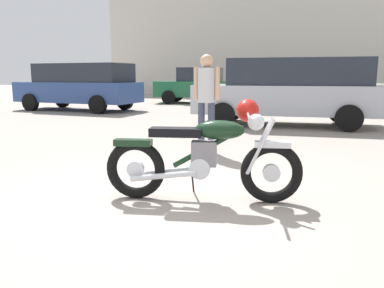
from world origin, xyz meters
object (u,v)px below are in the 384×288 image
Objects in this scene: silver_sedan_mid at (289,90)px; bystander at (207,93)px; blue_hatchback_right at (80,85)px; vintage_motorcycle at (208,155)px; dark_sedan_left at (324,88)px; white_estate_far at (200,85)px.

bystander is at bearing 72.02° from silver_sedan_mid.
silver_sedan_mid is (1.14, 4.17, -0.08)m from bystander.
blue_hatchback_right is at bearing -130.51° from bystander.
bystander is 9.25m from blue_hatchback_right.
bystander is at bearing 140.72° from blue_hatchback_right.
silver_sedan_mid is at bearing 75.47° from vintage_motorcycle.
white_estate_far is (-5.52, 2.25, 0.00)m from dark_sedan_left.
bystander reaches higher than vintage_motorcycle.
dark_sedan_left is 0.90× the size of silver_sedan_mid.
bystander is at bearing 99.83° from white_estate_far.
vintage_motorcycle is 6.72m from silver_sedan_mid.
blue_hatchback_right is 1.11× the size of white_estate_far.
bystander is 0.38× the size of white_estate_far.
vintage_motorcycle is 11.58m from blue_hatchback_right.
dark_sedan_left reaches higher than bystander.
bystander is 9.52m from dark_sedan_left.
silver_sedan_mid is (0.45, 6.69, 0.45)m from vintage_motorcycle.
vintage_motorcycle is 0.47× the size of white_estate_far.
dark_sedan_left is at bearing -103.81° from silver_sedan_mid.
blue_hatchback_right is (-6.63, 6.45, -0.08)m from bystander.
vintage_motorcycle is 11.89m from dark_sedan_left.
silver_sedan_mid is at bearing 76.09° from dark_sedan_left.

